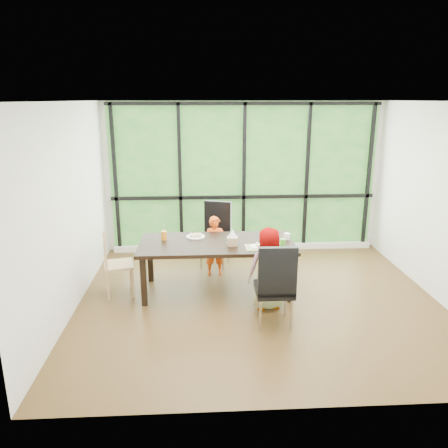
{
  "coord_description": "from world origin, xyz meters",
  "views": [
    {
      "loc": [
        -0.8,
        -5.57,
        2.73
      ],
      "look_at": [
        -0.47,
        0.25,
        1.05
      ],
      "focal_mm": 34.94,
      "sensor_mm": 36.0,
      "label": 1
    }
  ],
  "objects": [
    {
      "name": "child_toddler",
      "position": [
        -0.57,
        0.97,
        0.48
      ],
      "size": [
        0.36,
        0.24,
        0.96
      ],
      "primitive_type": "imported",
      "rotation": [
        0.0,
        0.0,
        0.04
      ],
      "color": "#DD4C10",
      "rests_on": "ground"
    },
    {
      "name": "plate_far",
      "position": [
        -0.88,
        0.61,
        0.76
      ],
      "size": [
        0.27,
        0.27,
        0.02
      ],
      "primitive_type": "cylinder",
      "color": "white",
      "rests_on": "dining_table"
    },
    {
      "name": "tissue_box",
      "position": [
        -0.36,
        0.2,
        0.81
      ],
      "size": [
        0.14,
        0.14,
        0.12
      ],
      "primitive_type": "cube",
      "color": "tan",
      "rests_on": "dining_table"
    },
    {
      "name": "white_mug",
      "position": [
        0.46,
        0.42,
        0.8
      ],
      "size": [
        0.09,
        0.09,
        0.09
      ],
      "primitive_type": "cylinder",
      "color": "white",
      "rests_on": "dining_table"
    },
    {
      "name": "placemat",
      "position": [
        0.01,
        0.09,
        0.75
      ],
      "size": [
        0.39,
        0.28,
        0.01
      ],
      "primitive_type": "cube",
      "color": "tan",
      "rests_on": "dining_table"
    },
    {
      "name": "tissue",
      "position": [
        -0.36,
        0.2,
        0.93
      ],
      "size": [
        0.12,
        0.12,
        0.11
      ],
      "primitive_type": "cone",
      "color": "white",
      "rests_on": "tissue_box"
    },
    {
      "name": "ground",
      "position": [
        0.0,
        0.0,
        0.0
      ],
      "size": [
        5.0,
        5.0,
        0.0
      ],
      "primitive_type": "plane",
      "color": "black",
      "rests_on": "ground"
    },
    {
      "name": "dining_table",
      "position": [
        -0.57,
        0.35,
        0.38
      ],
      "size": [
        2.3,
        1.25,
        0.75
      ],
      "primitive_type": "cube",
      "rotation": [
        0.0,
        0.0,
        0.1
      ],
      "color": "black",
      "rests_on": "ground"
    },
    {
      "name": "chair_interior_leather",
      "position": [
        0.1,
        -0.67,
        0.54
      ],
      "size": [
        0.46,
        0.46,
        1.08
      ],
      "primitive_type": "cube",
      "rotation": [
        0.0,
        0.0,
        3.13
      ],
      "color": "black",
      "rests_on": "ground"
    },
    {
      "name": "child_older",
      "position": [
        0.08,
        -0.23,
        0.56
      ],
      "size": [
        0.59,
        0.43,
        1.12
      ],
      "primitive_type": "imported",
      "rotation": [
        0.0,
        0.0,
        3.29
      ],
      "color": "slate",
      "rests_on": "ground"
    },
    {
      "name": "plate_near",
      "position": [
        -0.01,
        0.12,
        0.76
      ],
      "size": [
        0.21,
        0.21,
        0.01
      ],
      "primitive_type": "cylinder",
      "color": "white",
      "rests_on": "dining_table"
    },
    {
      "name": "crepe_rolls_near",
      "position": [
        -0.01,
        0.12,
        0.78
      ],
      "size": [
        0.05,
        0.12,
        0.04
      ],
      "primitive_type": null,
      "color": "tan",
      "rests_on": "plate_near"
    },
    {
      "name": "crepe_rolls_far",
      "position": [
        -0.88,
        0.61,
        0.79
      ],
      "size": [
        0.2,
        0.12,
        0.04
      ],
      "primitive_type": null,
      "color": "tan",
      "rests_on": "plate_far"
    },
    {
      "name": "window_mullions",
      "position": [
        0.0,
        2.19,
        1.35
      ],
      "size": [
        4.8,
        0.06,
        2.65
      ],
      "primitive_type": null,
      "color": "black",
      "rests_on": "back_wall"
    },
    {
      "name": "window_sill",
      "position": [
        0.0,
        2.15,
        0.05
      ],
      "size": [
        4.8,
        0.12,
        0.1
      ],
      "primitive_type": "cube",
      "color": "silver",
      "rests_on": "ground"
    },
    {
      "name": "straw_white",
      "position": [
        -1.33,
        0.52,
        0.92
      ],
      "size": [
        0.01,
        0.04,
        0.2
      ],
      "primitive_type": "cylinder",
      "rotation": [
        0.14,
        0.0,
        0.0
      ],
      "color": "white",
      "rests_on": "orange_cup"
    },
    {
      "name": "orange_cup",
      "position": [
        -1.33,
        0.52,
        0.81
      ],
      "size": [
        0.08,
        0.08,
        0.13
      ],
      "primitive_type": "cylinder",
      "color": "orange",
      "rests_on": "dining_table"
    },
    {
      "name": "foliage_backdrop",
      "position": [
        0.0,
        2.23,
        1.35
      ],
      "size": [
        4.8,
        0.02,
        2.65
      ],
      "primitive_type": "cube",
      "color": "#20531E",
      "rests_on": "back_wall"
    },
    {
      "name": "chair_end_beech",
      "position": [
        -1.97,
        0.31,
        0.45
      ],
      "size": [
        0.48,
        0.5,
        0.9
      ],
      "primitive_type": "cube",
      "rotation": [
        0.0,
        0.0,
        1.79
      ],
      "color": "tan",
      "rests_on": "ground"
    },
    {
      "name": "chair_window_leather",
      "position": [
        -0.56,
        1.35,
        0.54
      ],
      "size": [
        0.58,
        0.58,
        1.08
      ],
      "primitive_type": "cube",
      "rotation": [
        0.0,
        0.0,
        -0.31
      ],
      "color": "black",
      "rests_on": "ground"
    },
    {
      "name": "green_cup",
      "position": [
        0.33,
        0.08,
        0.81
      ],
      "size": [
        0.08,
        0.08,
        0.12
      ],
      "primitive_type": "cylinder",
      "color": "#50B62A",
      "rests_on": "dining_table"
    },
    {
      "name": "back_wall",
      "position": [
        0.0,
        2.25,
        1.35
      ],
      "size": [
        5.0,
        0.0,
        5.0
      ],
      "primitive_type": "plane",
      "rotation": [
        1.57,
        0.0,
        0.0
      ],
      "color": "silver",
      "rests_on": "ground"
    },
    {
      "name": "straw_pink",
      "position": [
        0.33,
        0.08,
        0.91
      ],
      "size": [
        0.01,
        0.04,
        0.2
      ],
      "primitive_type": "cylinder",
      "rotation": [
        0.14,
        0.0,
        0.0
      ],
      "color": "pink",
      "rests_on": "green_cup"
    }
  ]
}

